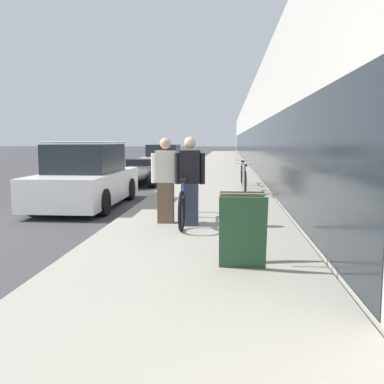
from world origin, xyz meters
TOP-DOWN VIEW (x-y plane):
  - sidewalk_slab at (4.84, 21.00)m, footprint 3.39×70.00m
  - storefront_facade at (11.56, 29.00)m, footprint 10.01×70.00m
  - tandem_bicycle at (4.55, 1.86)m, footprint 0.52×2.33m
  - person_rider at (4.64, 1.57)m, footprint 0.54×0.21m
  - person_bystander at (4.17, 1.79)m, footprint 0.54×0.21m
  - bike_rack_hoop at (5.75, 5.91)m, footprint 0.05×0.60m
  - cruiser_bike_nearest at (5.81, 6.75)m, footprint 0.52×1.63m
  - cruiser_bike_middle at (5.81, 8.82)m, footprint 0.52×1.80m
  - sandwich_board_sign at (5.50, -0.86)m, footprint 0.56×0.56m
  - parked_sedan_curbside at (1.80, 4.33)m, footprint 1.82×4.23m
  - vintage_roadster_curbside at (1.92, 9.86)m, footprint 1.76×4.14m
  - parked_sedan_far at (1.99, 15.97)m, footprint 1.84×4.19m

SIDE VIEW (x-z plane):
  - sidewalk_slab at x=4.84m, z-range 0.00..0.12m
  - vintage_roadster_curbside at x=1.92m, z-range -0.06..0.85m
  - cruiser_bike_nearest at x=5.81m, z-range 0.06..0.90m
  - cruiser_bike_middle at x=5.81m, z-range 0.06..0.91m
  - tandem_bicycle at x=4.55m, z-range 0.06..0.93m
  - sandwich_board_sign at x=5.50m, z-range 0.12..1.02m
  - bike_rack_hoop at x=5.75m, z-range 0.21..1.06m
  - parked_sedan_far at x=1.99m, z-range -0.07..1.36m
  - parked_sedan_curbside at x=1.80m, z-range -0.11..1.51m
  - person_bystander at x=4.17m, z-range 0.12..1.70m
  - person_rider at x=4.64m, z-range 0.12..1.71m
  - storefront_facade at x=11.56m, z-range 0.00..4.69m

